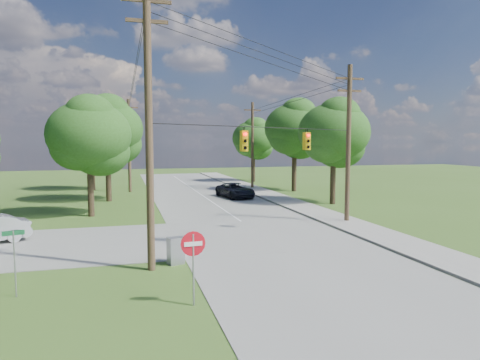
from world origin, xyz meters
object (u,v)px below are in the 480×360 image
object	(u,v)px
pole_north_w	(129,145)
do_not_enter_sign	(193,252)
car_main_north	(235,190)
pole_sw	(149,123)
pole_ne	(348,141)
control_cabinet	(176,251)
pole_north_e	(252,144)

from	to	relation	value
pole_north_w	do_not_enter_sign	size ratio (longest dim) A/B	3.99
pole_north_w	do_not_enter_sign	xyz separation A→B (m)	(1.50, -34.00, -3.31)
car_main_north	pole_sw	bearing A→B (deg)	-123.96
pole_sw	pole_ne	size ratio (longest dim) A/B	1.14
control_cabinet	do_not_enter_sign	world-z (taller)	do_not_enter_sign
pole_north_e	pole_north_w	size ratio (longest dim) A/B	1.00
pole_north_w	pole_sw	bearing A→B (deg)	-89.23
car_main_north	control_cabinet	bearing A→B (deg)	-122.01
pole_ne	pole_north_w	distance (m)	26.03
pole_ne	control_cabinet	distance (m)	15.05
pole_north_e	pole_north_w	bearing A→B (deg)	180.00
pole_north_w	control_cabinet	xyz separation A→B (m)	(1.50, -29.00, -4.52)
pole_ne	control_cabinet	xyz separation A→B (m)	(-12.40, -7.00, -4.86)
pole_ne	pole_north_w	size ratio (longest dim) A/B	1.05
car_main_north	pole_north_e	bearing A→B (deg)	51.64
pole_sw	control_cabinet	distance (m)	5.76
do_not_enter_sign	car_main_north	bearing A→B (deg)	68.06
do_not_enter_sign	pole_sw	bearing A→B (deg)	99.66
pole_north_e	control_cabinet	distance (m)	31.86
pole_sw	car_main_north	distance (m)	24.34
pole_north_w	pole_ne	bearing A→B (deg)	-57.71
control_cabinet	do_not_enter_sign	xyz separation A→B (m)	(0.00, -5.00, 1.21)
pole_sw	pole_north_w	world-z (taller)	pole_sw
pole_north_w	control_cabinet	bearing A→B (deg)	-87.04
pole_north_w	car_main_north	distance (m)	13.28
pole_sw	pole_ne	xyz separation A→B (m)	(13.50, 7.60, -0.76)
control_cabinet	do_not_enter_sign	bearing A→B (deg)	-107.45
do_not_enter_sign	pole_north_w	bearing A→B (deg)	88.15
pole_ne	control_cabinet	world-z (taller)	pole_ne
pole_sw	pole_ne	world-z (taller)	pole_sw
control_cabinet	pole_sw	bearing A→B (deg)	-168.84
pole_north_e	pole_ne	bearing A→B (deg)	-90.00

